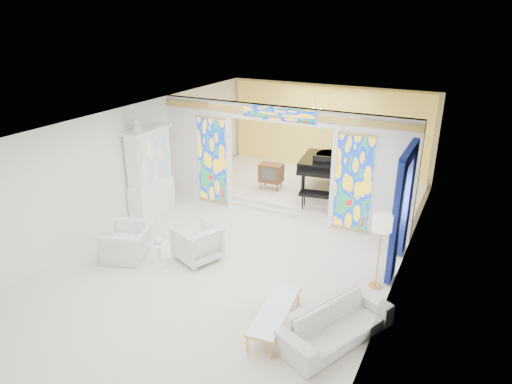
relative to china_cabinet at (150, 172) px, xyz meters
The scene contains 24 objects.
floor 3.47m from the china_cabinet, 10.50° to the right, with size 12.00×12.00×0.00m, color silver.
ceiling 3.75m from the china_cabinet, 10.50° to the right, with size 7.00×12.00×0.02m, color white.
wall_back 6.30m from the china_cabinet, 59.24° to the left, with size 7.00×0.02×3.00m, color white.
wall_front 7.35m from the china_cabinet, 64.01° to the right, with size 7.00×0.02×3.00m, color white.
wall_left 0.74m from the china_cabinet, 115.42° to the right, with size 0.02×12.00×3.00m, color white.
wall_right 6.75m from the china_cabinet, ahead, with size 0.02×12.00×3.00m, color white.
partition_wall 3.54m from the china_cabinet, 23.50° to the left, with size 7.00×0.22×3.00m.
stained_glass_left 1.76m from the china_cabinet, 47.47° to the left, with size 0.90×0.04×2.40m, color gold.
stained_glass_right 5.41m from the china_cabinet, 13.85° to the left, with size 0.90×0.04×2.40m, color gold.
stained_glass_transom 3.84m from the china_cabinet, 21.91° to the left, with size 2.00×0.04×0.34m, color gold.
alcove_platform 4.88m from the china_cabinet, 47.45° to the left, with size 6.80×3.80×0.18m, color silver.
gold_curtain_back 6.19m from the china_cabinet, 58.67° to the left, with size 6.70×0.10×2.90m, color #EBCD51.
chandelier 5.02m from the china_cabinet, 44.89° to the left, with size 0.48×0.48×0.30m, color gold.
blue_drapes 6.63m from the china_cabinet, ahead, with size 0.14×1.85×2.65m.
china_cabinet is the anchor object (origin of this frame).
armchair_left 2.61m from the china_cabinet, 63.57° to the right, with size 1.11×0.97×0.72m, color white.
armchair_right 3.14m from the china_cabinet, 32.49° to the right, with size 0.88×0.90×0.82m, color white.
sofa 6.84m from the china_cabinet, 24.66° to the right, with size 2.12×0.83×0.62m, color white.
side_table 3.07m from the china_cabinet, 48.66° to the right, with size 0.51×0.51×0.54m.
vase 3.00m from the china_cabinet, 48.66° to the right, with size 0.20×0.20×0.21m, color silver.
coffee_table 5.99m from the china_cabinet, 30.55° to the right, with size 0.68×1.70×0.37m.
floor_lamp 6.49m from the china_cabinet, ahead, with size 0.48×0.48×1.59m.
grand_piano 5.41m from the china_cabinet, 41.49° to the left, with size 2.05×3.18×1.20m.
tv_console 3.60m from the china_cabinet, 47.89° to the left, with size 0.71×0.51×0.79m.
Camera 1 is at (4.59, -8.51, 5.25)m, focal length 32.00 mm.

